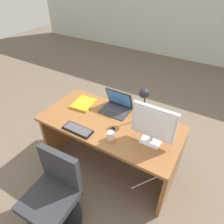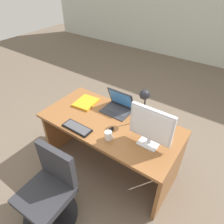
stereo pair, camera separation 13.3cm
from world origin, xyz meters
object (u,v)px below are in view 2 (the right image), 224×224
Objects in this scene: book at (86,102)px; mouse at (111,129)px; laptop at (119,104)px; office_chair at (50,194)px; desk_lamp at (144,99)px; desk at (112,133)px; monitor at (151,126)px; keyboard at (77,128)px; coffee_mug at (109,136)px.

mouse is at bearing -22.50° from book.
office_chair is at bearing -93.10° from laptop.
mouse is 0.18× the size of desk_lamp.
laptop is 1.09× the size of book.
monitor is (0.51, -0.10, 0.44)m from desk.
desk is 0.61m from desk_lamp.
desk is at bearing 169.22° from monitor.
monitor is 0.81m from keyboard.
desk_lamp is 0.53m from coffee_mug.
mouse is at bearing -59.05° from desk.
coffee_mug is (0.37, 0.07, 0.04)m from keyboard.
keyboard is 0.78m from desk_lamp.
monitor is at bearing 52.61° from office_chair.
office_chair is (-0.26, -0.64, -0.44)m from coffee_mug.
desk_lamp is at bearing 44.95° from keyboard.
keyboard is 0.81× the size of desk_lamp.
coffee_mug is (0.14, -0.27, 0.26)m from desk.
keyboard is 0.40× the size of office_chair.
desk is 0.68m from monitor.
book is at bearing 169.81° from monitor.
keyboard is 1.08× the size of book.
book is at bearing 109.34° from office_chair.
coffee_mug is at bearing -66.87° from mouse.
monitor reaches higher than desk_lamp.
coffee_mug is (-0.36, -0.18, -0.19)m from monitor.
monitor is 0.47m from mouse.
mouse is (0.32, 0.19, 0.01)m from keyboard.
coffee_mug is (0.05, -0.12, 0.03)m from mouse.
book is 3.07× the size of coffee_mug.
desk is 0.37m from laptop.
desk_lamp is (0.19, 0.32, 0.29)m from mouse.
desk_lamp is (0.34, -0.05, 0.23)m from laptop.
laptop is 1.23m from office_chair.
laptop is 0.44m from book.
coffee_mug reaches higher than book.
laptop is at bearing 19.13° from book.
desk_lamp is 1.35m from office_chair.
desk is 5.13× the size of book.
laptop is (-0.06, 0.22, 0.29)m from desk.
monitor reaches higher than desk.
laptop is 0.41m from desk_lamp.
monitor is at bearing -10.78° from desk.
desk_lamp reaches higher than office_chair.
monitor is 1.26× the size of laptop.
laptop reaches higher than coffee_mug.
monitor is 0.67m from laptop.
book is 0.71m from coffee_mug.
mouse is 0.48m from desk_lamp.
keyboard is (-0.17, -0.56, -0.07)m from laptop.
book is at bearing -172.94° from desk_lamp.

